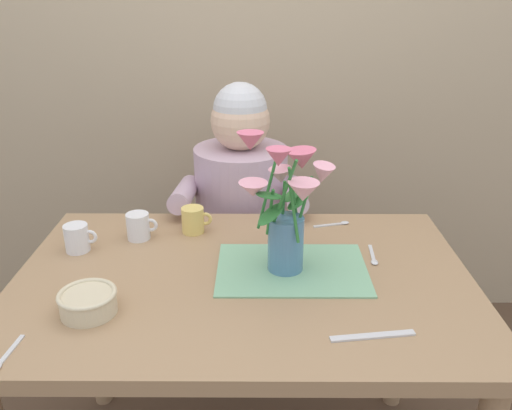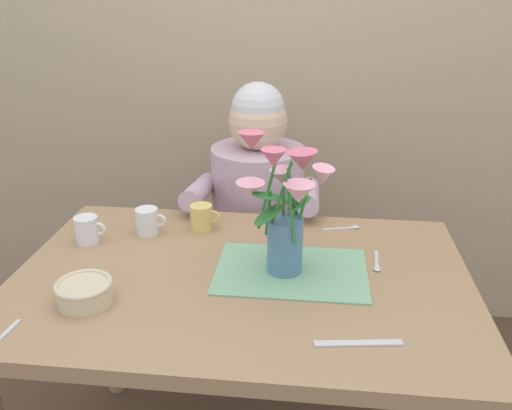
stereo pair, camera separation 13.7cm
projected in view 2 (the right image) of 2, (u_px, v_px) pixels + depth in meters
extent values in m
cube|color=tan|center=(276.00, 35.00, 2.16)|extent=(4.00, 0.10, 2.50)
cube|color=#9E7A56|center=(241.00, 281.00, 1.40)|extent=(1.20, 0.80, 0.04)
cylinder|color=#9E7A56|center=(108.00, 312.00, 1.91)|extent=(0.06, 0.06, 0.70)
cylinder|color=#9E7A56|center=(413.00, 333.00, 1.80)|extent=(0.06, 0.06, 0.70)
cylinder|color=#4C4C56|center=(258.00, 312.00, 2.18)|extent=(0.30, 0.30, 0.40)
cylinder|color=#BC9EB2|center=(258.00, 212.00, 2.00)|extent=(0.34, 0.34, 0.50)
sphere|color=#DBB293|center=(258.00, 121.00, 1.86)|extent=(0.21, 0.21, 0.21)
sphere|color=silver|center=(258.00, 109.00, 1.85)|extent=(0.19, 0.19, 0.19)
cylinder|color=#BC9EB2|center=(199.00, 191.00, 1.84)|extent=(0.07, 0.33, 0.12)
cylinder|color=#BC9EB2|center=(309.00, 196.00, 1.80)|extent=(0.07, 0.33, 0.12)
cube|color=#7AB289|center=(291.00, 271.00, 1.41)|extent=(0.40, 0.28, 0.00)
cylinder|color=teal|center=(285.00, 246.00, 1.38)|extent=(0.09, 0.09, 0.15)
cylinder|color=#2D7533|center=(303.00, 207.00, 1.33)|extent=(0.04, 0.03, 0.16)
cone|color=pink|center=(322.00, 177.00, 1.29)|extent=(0.09, 0.08, 0.06)
sphere|color=#E5D14C|center=(322.00, 175.00, 1.29)|extent=(0.02, 0.02, 0.02)
cylinder|color=#2D7533|center=(294.00, 199.00, 1.35)|extent=(0.04, 0.06, 0.18)
cone|color=#DB6684|center=(303.00, 161.00, 1.33)|extent=(0.10, 0.09, 0.06)
sphere|color=#E5D14C|center=(303.00, 159.00, 1.33)|extent=(0.02, 0.02, 0.02)
cylinder|color=#2D7533|center=(283.00, 206.00, 1.36)|extent=(0.01, 0.04, 0.14)
cone|color=pink|center=(282.00, 177.00, 1.35)|extent=(0.09, 0.09, 0.05)
sphere|color=#E5D14C|center=(282.00, 175.00, 1.35)|extent=(0.02, 0.02, 0.02)
cylinder|color=#2D7533|center=(269.00, 189.00, 1.35)|extent=(0.06, 0.02, 0.23)
cone|color=#DB6684|center=(252.00, 141.00, 1.33)|extent=(0.08, 0.08, 0.05)
sphere|color=#E5D14C|center=(252.00, 139.00, 1.33)|extent=(0.02, 0.02, 0.02)
cylinder|color=#2D7533|center=(268.00, 213.00, 1.33)|extent=(0.02, 0.04, 0.14)
cone|color=pink|center=(250.00, 189.00, 1.28)|extent=(0.09, 0.09, 0.04)
sphere|color=#E5D14C|center=(250.00, 187.00, 1.28)|extent=(0.02, 0.02, 0.02)
cylinder|color=#2D7533|center=(280.00, 199.00, 1.28)|extent=(0.07, 0.08, 0.22)
cone|color=#DB6684|center=(273.00, 158.00, 1.20)|extent=(0.08, 0.08, 0.04)
sphere|color=#E5D14C|center=(273.00, 156.00, 1.20)|extent=(0.02, 0.02, 0.02)
cylinder|color=#2D7533|center=(292.00, 216.00, 1.30)|extent=(0.03, 0.04, 0.15)
cone|color=pink|center=(299.00, 194.00, 1.24)|extent=(0.11, 0.11, 0.05)
sphere|color=#E5D14C|center=(299.00, 192.00, 1.24)|extent=(0.02, 0.02, 0.02)
ellipsoid|color=#2D7533|center=(293.00, 197.00, 1.39)|extent=(0.06, 0.10, 0.02)
ellipsoid|color=#2D7533|center=(300.00, 203.00, 1.38)|extent=(0.08, 0.10, 0.03)
ellipsoid|color=#2D7533|center=(268.00, 215.00, 1.30)|extent=(0.09, 0.09, 0.04)
ellipsoid|color=#2D7533|center=(267.00, 196.00, 1.29)|extent=(0.09, 0.09, 0.04)
cylinder|color=beige|center=(85.00, 293.00, 1.27)|extent=(0.13, 0.13, 0.05)
torus|color=beige|center=(83.00, 284.00, 1.26)|extent=(0.14, 0.14, 0.01)
cube|color=silver|center=(359.00, 343.00, 1.13)|extent=(0.19, 0.04, 0.00)
cylinder|color=silver|center=(87.00, 230.00, 1.55)|extent=(0.07, 0.07, 0.08)
torus|color=silver|center=(99.00, 229.00, 1.55)|extent=(0.04, 0.01, 0.04)
cylinder|color=#E5C666|center=(201.00, 217.00, 1.64)|extent=(0.07, 0.07, 0.08)
torus|color=#E5C666|center=(213.00, 217.00, 1.63)|extent=(0.04, 0.01, 0.04)
cylinder|color=silver|center=(147.00, 221.00, 1.61)|extent=(0.07, 0.07, 0.08)
torus|color=silver|center=(159.00, 220.00, 1.60)|extent=(0.04, 0.01, 0.04)
cube|color=silver|center=(377.00, 260.00, 1.47)|extent=(0.02, 0.10, 0.00)
ellipsoid|color=silver|center=(377.00, 269.00, 1.42)|extent=(0.02, 0.03, 0.01)
cube|color=silver|center=(338.00, 229.00, 1.65)|extent=(0.10, 0.04, 0.00)
ellipsoid|color=silver|center=(355.00, 227.00, 1.66)|extent=(0.03, 0.03, 0.01)
cube|color=silver|center=(6.00, 333.00, 1.16)|extent=(0.02, 0.10, 0.00)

